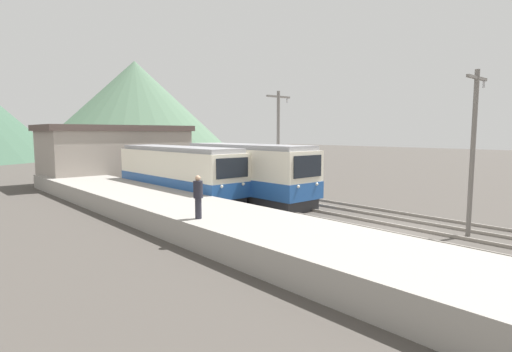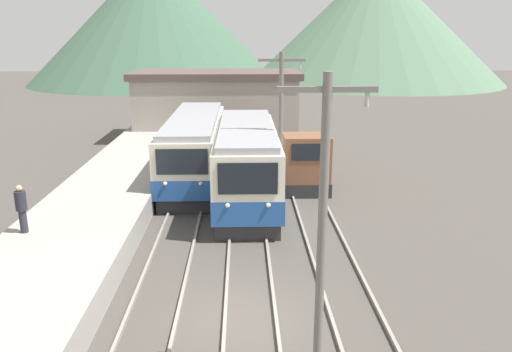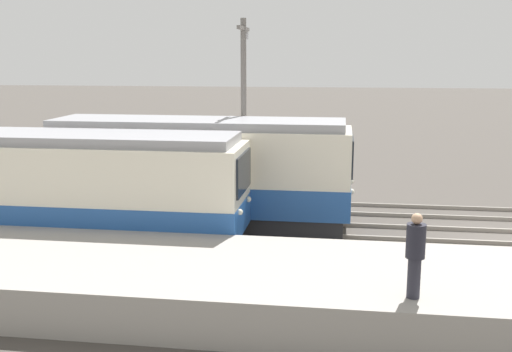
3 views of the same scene
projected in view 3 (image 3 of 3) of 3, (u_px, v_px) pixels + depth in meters
name	position (u px, v px, depth m)	size (l,w,h in m)	color
track_right	(492.00, 214.00, 22.16)	(1.54, 60.00, 0.14)	gray
commuter_train_left	(53.00, 195.00, 18.20)	(2.84, 11.87, 3.55)	#28282B
commuter_train_center	(199.00, 178.00, 20.37)	(2.84, 10.33, 3.73)	#28282B
shunting_locomotive	(147.00, 174.00, 23.78)	(2.40, 5.77, 3.00)	#28282B
catenary_mast_mid	(244.00, 112.00, 21.23)	(2.00, 0.20, 7.09)	slate
person_on_platform	(415.00, 252.00, 11.75)	(0.38, 0.38, 1.74)	#282833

